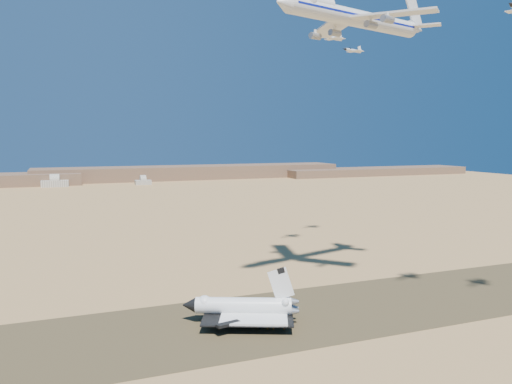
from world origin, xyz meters
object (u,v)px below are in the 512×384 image
object	(u,v)px
crew_b	(267,326)
shuttle	(242,308)
crew_a	(274,327)
chase_jet_d	(353,50)
crew_c	(284,327)
carrier_747	(352,17)
chase_jet_c	(332,38)

from	to	relation	value
crew_b	shuttle	bearing A→B (deg)	-0.10
crew_a	chase_jet_d	size ratio (longest dim) A/B	0.11
shuttle	crew_c	distance (m)	14.45
shuttle	crew_a	distance (m)	11.71
carrier_747	crew_c	xyz separation A→B (m)	(-35.50, -23.50, -96.70)
crew_c	crew_b	bearing A→B (deg)	-5.55
shuttle	chase_jet_d	size ratio (longest dim) A/B	2.54
crew_a	chase_jet_c	distance (m)	133.10
chase_jet_d	crew_c	bearing A→B (deg)	-149.64
carrier_747	chase_jet_c	world-z (taller)	carrier_747
crew_a	crew_c	size ratio (longest dim) A/B	0.84
shuttle	carrier_747	world-z (taller)	carrier_747
crew_a	crew_c	xyz separation A→B (m)	(2.79, -1.46, 0.15)
shuttle	crew_c	xyz separation A→B (m)	(9.42, -10.31, -3.72)
crew_b	chase_jet_d	size ratio (longest dim) A/B	0.13
crew_c	chase_jet_c	bearing A→B (deg)	-103.39
shuttle	carrier_747	distance (m)	104.11
crew_a	chase_jet_c	world-z (taller)	chase_jet_c
carrier_747	crew_b	world-z (taller)	carrier_747
shuttle	crew_b	xyz separation A→B (m)	(5.10, -7.80, -3.78)
carrier_747	chase_jet_d	distance (m)	81.33
shuttle	chase_jet_d	world-z (taller)	chase_jet_d
crew_a	crew_c	world-z (taller)	crew_c
chase_jet_c	chase_jet_d	bearing A→B (deg)	23.01
carrier_747	crew_a	world-z (taller)	carrier_747
carrier_747	chase_jet_c	size ratio (longest dim) A/B	4.95
shuttle	carrier_747	size ratio (longest dim) A/B	0.49
chase_jet_c	crew_b	bearing A→B (deg)	-150.29
carrier_747	crew_a	bearing A→B (deg)	-165.93
chase_jet_c	crew_a	bearing A→B (deg)	-149.10
carrier_747	shuttle	bearing A→B (deg)	-179.48
crew_b	crew_c	distance (m)	4.99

